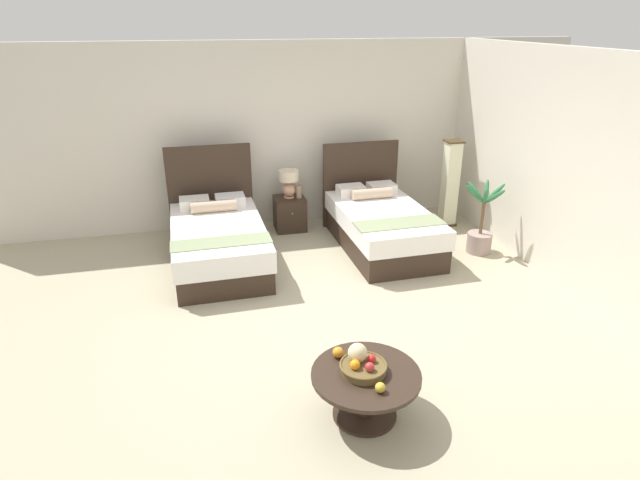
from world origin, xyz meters
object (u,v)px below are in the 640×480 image
vase (299,191)px  coffee_table (366,385)px  floor_lamp_corner (450,184)px  loose_apple (380,388)px  table_lamp (289,181)px  loose_orange (338,352)px  nightstand (290,213)px  potted_palm (480,233)px  bed_near_window (218,239)px  bed_near_corner (381,224)px  fruit_bowl (362,364)px

vase → coffee_table: size_ratio=0.23×
vase → floor_lamp_corner: floor_lamp_corner is taller
loose_apple → floor_lamp_corner: bearing=57.7°
table_lamp → vase: bearing=-23.8°
coffee_table → loose_apple: 0.29m
table_lamp → loose_orange: table_lamp is taller
coffee_table → loose_orange: 0.34m
nightstand → potted_palm: potted_palm is taller
vase → coffee_table: vase is taller
bed_near_window → bed_near_corner: size_ratio=1.02×
vase → fruit_bowl: size_ratio=0.52×
table_lamp → loose_apple: (-0.14, -4.43, -0.30)m
table_lamp → loose_orange: size_ratio=4.50×
bed_near_window → potted_palm: size_ratio=2.09×
coffee_table → potted_palm: 3.73m
bed_near_corner → nightstand: bearing=140.2°
coffee_table → fruit_bowl: 0.19m
table_lamp → bed_near_corner: bearing=-40.4°
nightstand → floor_lamp_corner: size_ratio=0.38×
potted_palm → floor_lamp_corner: bearing=87.9°
bed_near_window → floor_lamp_corner: (3.54, 0.55, 0.34)m
bed_near_corner → vase: size_ratio=10.46×
loose_orange → fruit_bowl: bearing=-58.5°
bed_near_window → loose_orange: (0.80, -2.99, 0.14)m
bed_near_window → fruit_bowl: size_ratio=5.54×
nightstand → table_lamp: table_lamp is taller
loose_apple → vase: bearing=86.4°
bed_near_window → loose_apple: size_ratio=26.24×
bed_near_window → nightstand: bearing=39.4°
potted_palm → bed_near_corner: bearing=157.7°
potted_palm → nightstand: bearing=148.7°
bed_near_window → fruit_bowl: 3.35m
fruit_bowl → floor_lamp_corner: bearing=55.3°
nightstand → coffee_table: bearing=-92.3°
fruit_bowl → floor_lamp_corner: floor_lamp_corner is taller
coffee_table → bed_near_corner: bearing=68.4°
coffee_table → fruit_bowl: size_ratio=2.30×
bed_near_corner → fruit_bowl: (-1.31, -3.20, 0.16)m
floor_lamp_corner → potted_palm: size_ratio=1.31×
vase → floor_lamp_corner: (2.27, -0.34, 0.06)m
fruit_bowl → vase: bearing=85.4°
table_lamp → coffee_table: size_ratio=0.47×
bed_near_corner → coffee_table: size_ratio=2.35×
table_lamp → potted_palm: potted_palm is taller
fruit_bowl → loose_orange: bearing=121.5°
bed_near_window → fruit_bowl: (0.93, -3.21, 0.16)m
bed_near_window → floor_lamp_corner: bed_near_window is taller
potted_palm → loose_orange: bearing=-137.5°
coffee_table → potted_palm: (2.54, 2.73, -0.01)m
bed_near_window → nightstand: size_ratio=4.17×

